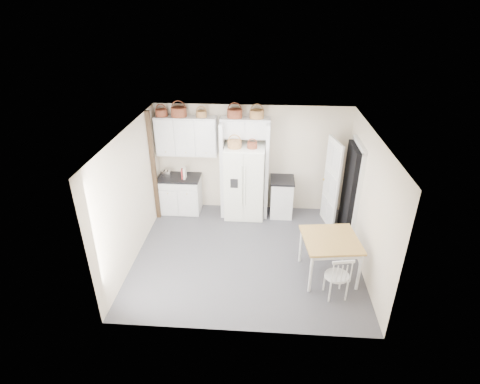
{
  "coord_description": "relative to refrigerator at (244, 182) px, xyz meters",
  "views": [
    {
      "loc": [
        0.3,
        -6.25,
        4.72
      ],
      "look_at": [
        -0.17,
        0.4,
        1.24
      ],
      "focal_mm": 28.0,
      "sensor_mm": 36.0,
      "label": 1
    }
  ],
  "objects": [
    {
      "name": "refrigerator",
      "position": [
        0.0,
        0.0,
        0.0
      ],
      "size": [
        0.91,
        0.73,
        1.76
      ],
      "primitive_type": "cube",
      "color": "white",
      "rests_on": "floor"
    },
    {
      "name": "basket_upper_a",
      "position": [
        -1.88,
        0.21,
        1.55
      ],
      "size": [
        0.27,
        0.27,
        0.15
      ],
      "primitive_type": "cylinder",
      "color": "maroon",
      "rests_on": "upper_cabinet"
    },
    {
      "name": "upper_cabinet",
      "position": [
        -1.35,
        0.21,
        1.02
      ],
      "size": [
        1.4,
        0.34,
        0.9
      ],
      "primitive_type": "cube",
      "color": "silver",
      "rests_on": "wall_back"
    },
    {
      "name": "basket_upper_b",
      "position": [
        -1.49,
        0.21,
        1.57
      ],
      "size": [
        0.35,
        0.35,
        0.21
      ],
      "primitive_type": "cylinder",
      "color": "maroon",
      "rests_on": "upper_cabinet"
    },
    {
      "name": "counter_left",
      "position": [
        -1.56,
        0.08,
        0.02
      ],
      "size": [
        0.99,
        0.64,
        0.04
      ],
      "primitive_type": "cube",
      "color": "black",
      "rests_on": "base_cab_left"
    },
    {
      "name": "counter_right",
      "position": [
        0.89,
        0.08,
        0.05
      ],
      "size": [
        0.55,
        0.66,
        0.04
      ],
      "primitive_type": "cube",
      "color": "black",
      "rests_on": "base_cab_right"
    },
    {
      "name": "windsor_chair",
      "position": [
        1.77,
        -2.69,
        -0.44
      ],
      "size": [
        0.49,
        0.46,
        0.88
      ],
      "primitive_type": "cube",
      "rotation": [
        0.0,
        0.0,
        0.19
      ],
      "color": "silver",
      "rests_on": "floor"
    },
    {
      "name": "fridge_panel_right",
      "position": [
        0.51,
        0.08,
        0.27
      ],
      "size": [
        0.08,
        0.6,
        2.3
      ],
      "primitive_type": "cube",
      "color": "silver",
      "rests_on": "floor"
    },
    {
      "name": "basket_fridge_a",
      "position": [
        -0.22,
        -0.1,
        0.96
      ],
      "size": [
        0.31,
        0.31,
        0.16
      ],
      "primitive_type": "cylinder",
      "color": "olive",
      "rests_on": "refrigerator"
    },
    {
      "name": "dining_table",
      "position": [
        1.71,
        -2.14,
        -0.47
      ],
      "size": [
        1.11,
        1.11,
        0.82
      ],
      "primitive_type": "cube",
      "rotation": [
        0.0,
        0.0,
        0.13
      ],
      "color": "#A4702B",
      "rests_on": "floor"
    },
    {
      "name": "wall_back",
      "position": [
        0.15,
        0.38,
        0.42
      ],
      "size": [
        4.5,
        0.0,
        4.5
      ],
      "primitive_type": "plane",
      "rotation": [
        1.57,
        0.0,
        0.0
      ],
      "color": "beige",
      "rests_on": "floor"
    },
    {
      "name": "basket_fridge_b",
      "position": [
        0.17,
        -0.1,
        0.94
      ],
      "size": [
        0.22,
        0.22,
        0.12
      ],
      "primitive_type": "cylinder",
      "color": "maroon",
      "rests_on": "refrigerator"
    },
    {
      "name": "floor",
      "position": [
        0.15,
        -1.62,
        -0.88
      ],
      "size": [
        4.5,
        4.5,
        0.0
      ],
      "primitive_type": "plane",
      "color": "#4A4951",
      "rests_on": "ground"
    },
    {
      "name": "cookbook_red",
      "position": [
        -1.47,
        -0.0,
        0.15
      ],
      "size": [
        0.05,
        0.15,
        0.23
      ],
      "primitive_type": "cube",
      "rotation": [
        0.0,
        0.0,
        0.14
      ],
      "color": "maroon",
      "rests_on": "counter_left"
    },
    {
      "name": "bridge_cabinet",
      "position": [
        0.0,
        0.21,
        1.25
      ],
      "size": [
        1.12,
        0.34,
        0.45
      ],
      "primitive_type": "cube",
      "color": "silver",
      "rests_on": "wall_back"
    },
    {
      "name": "base_cab_right",
      "position": [
        0.89,
        0.08,
        -0.43
      ],
      "size": [
        0.51,
        0.62,
        0.9
      ],
      "primitive_type": "cube",
      "color": "silver",
      "rests_on": "floor"
    },
    {
      "name": "basket_bridge_a",
      "position": [
        -0.24,
        0.21,
        1.57
      ],
      "size": [
        0.34,
        0.34,
        0.19
      ],
      "primitive_type": "cylinder",
      "color": "maroon",
      "rests_on": "bridge_cabinet"
    },
    {
      "name": "ceiling",
      "position": [
        0.15,
        -1.62,
        1.72
      ],
      "size": [
        4.5,
        4.5,
        0.0
      ],
      "primitive_type": "plane",
      "color": "white",
      "rests_on": "wall_back"
    },
    {
      "name": "trim_post",
      "position": [
        -2.05,
        -0.27,
        0.42
      ],
      "size": [
        0.09,
        0.09,
        2.6
      ],
      "primitive_type": "cube",
      "color": "black",
      "rests_on": "floor"
    },
    {
      "name": "basket_upper_c",
      "position": [
        -0.98,
        0.21,
        1.54
      ],
      "size": [
        0.24,
        0.24,
        0.14
      ],
      "primitive_type": "cylinder",
      "color": "olive",
      "rests_on": "upper_cabinet"
    },
    {
      "name": "wall_right",
      "position": [
        2.4,
        -1.62,
        0.42
      ],
      "size": [
        0.0,
        4.0,
        4.0
      ],
      "primitive_type": "plane",
      "rotation": [
        1.57,
        0.0,
        -1.57
      ],
      "color": "beige",
      "rests_on": "floor"
    },
    {
      "name": "basket_bridge_b",
      "position": [
        0.25,
        0.21,
        1.56
      ],
      "size": [
        0.31,
        0.31,
        0.18
      ],
      "primitive_type": "cylinder",
      "color": "olive",
      "rests_on": "bridge_cabinet"
    },
    {
      "name": "base_cab_left",
      "position": [
        -1.56,
        0.08,
        -0.44
      ],
      "size": [
        0.95,
        0.6,
        0.88
      ],
      "primitive_type": "cube",
      "color": "silver",
      "rests_on": "floor"
    },
    {
      "name": "doorway_void",
      "position": [
        2.31,
        -0.62,
        0.15
      ],
      "size": [
        0.18,
        0.85,
        2.05
      ],
      "primitive_type": "cube",
      "color": "black",
      "rests_on": "floor"
    },
    {
      "name": "fridge_panel_left",
      "position": [
        -0.51,
        0.08,
        0.27
      ],
      "size": [
        0.08,
        0.6,
        2.3
      ],
      "primitive_type": "cube",
      "color": "silver",
      "rests_on": "floor"
    },
    {
      "name": "toaster",
      "position": [
        -1.87,
        0.05,
        0.12
      ],
      "size": [
        0.24,
        0.15,
        0.16
      ],
      "primitive_type": "cube",
      "rotation": [
        0.0,
        0.0,
        -0.08
      ],
      "color": "silver",
      "rests_on": "counter_left"
    },
    {
      "name": "cookbook_cream",
      "position": [
        -1.4,
        -0.0,
        0.18
      ],
      "size": [
        0.05,
        0.18,
        0.27
      ],
      "primitive_type": "cube",
      "rotation": [
        0.0,
        0.0,
        -0.04
      ],
      "color": "silver",
      "rests_on": "counter_left"
    },
    {
      "name": "door_slab",
      "position": [
        1.95,
        -0.29,
        0.15
      ],
      "size": [
        0.21,
        0.79,
        2.05
      ],
      "primitive_type": "cube",
      "rotation": [
        0.0,
        0.0,
        -1.36
      ],
      "color": "white",
      "rests_on": "floor"
    },
    {
      "name": "wall_left",
      "position": [
        -2.1,
        -1.62,
        0.42
      ],
      "size": [
        0.0,
        4.0,
        4.0
      ],
      "primitive_type": "plane",
      "rotation": [
        1.57,
        0.0,
        1.57
      ],
      "color": "beige",
      "rests_on": "floor"
    }
  ]
}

